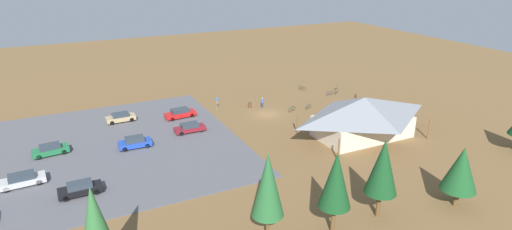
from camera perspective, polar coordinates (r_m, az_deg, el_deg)
ground at (r=67.36m, az=1.58°, el=0.12°), size 160.00×160.00×0.00m
parking_lot_asphalt at (r=58.67m, az=-21.64°, el=-4.55°), size 38.15×34.03×0.05m
bike_pavilion at (r=59.78m, az=14.31°, el=0.08°), size 15.64×10.03×5.68m
trash_bin at (r=70.20m, az=-0.85°, el=1.36°), size 0.60×0.60×0.90m
lot_sign at (r=69.02m, az=-5.30°, el=1.78°), size 0.56×0.08×2.20m
pine_west at (r=32.51m, az=-20.90°, el=-13.59°), size 2.72×2.72×8.87m
pine_center at (r=35.33m, az=1.63°, el=-9.44°), size 2.77×2.77×8.65m
pine_far_west at (r=40.86m, az=16.77°, el=-6.74°), size 3.06×3.06×8.03m
pine_mideast at (r=45.93m, az=25.99°, el=-6.57°), size 3.46×3.46×6.40m
pine_east at (r=37.56m, az=10.74°, el=-8.65°), size 2.89×2.89×7.97m
bicycle_silver_edge_north at (r=78.98m, az=10.85°, el=3.13°), size 1.51×0.92×0.91m
bicycle_teal_by_bin at (r=70.14m, az=7.10°, el=1.11°), size 1.56×0.77×0.82m
bicycle_green_mid_cluster at (r=68.65m, az=4.89°, el=0.79°), size 1.63×0.70×0.87m
bicycle_white_yard_right at (r=81.53m, az=10.76°, el=3.67°), size 1.37×1.23×0.81m
bicycle_black_yard_center at (r=80.24m, az=6.24°, el=3.62°), size 0.62×1.58×0.76m
bicycle_blue_yard_left at (r=77.66m, az=9.92°, el=2.87°), size 1.74×0.48×0.80m
bicycle_purple_lone_east at (r=76.97m, az=13.34°, el=2.45°), size 0.75×1.46×0.77m
car_silver_aisle_side at (r=52.95m, az=-29.08°, el=-7.66°), size 4.76×2.17×1.36m
car_maroon_front_row at (r=60.85m, az=-8.95°, el=-1.69°), size 4.38×1.74×1.33m
car_green_back_corner at (r=59.25m, az=-26.06°, el=-4.23°), size 4.42×2.20×1.38m
car_blue_near_entry at (r=57.50m, az=-16.06°, el=-3.57°), size 4.28×2.06×1.44m
car_tan_inner_stall at (r=67.14m, az=-17.84°, el=-0.30°), size 4.32×1.97×1.36m
car_black_by_curb at (r=48.38m, az=-22.69°, el=-9.17°), size 4.40×1.82×1.39m
car_red_mid_lot at (r=66.55m, az=-10.22°, el=0.24°), size 4.86×2.18×1.48m
visitor_at_bikes at (r=70.39m, az=13.82°, el=1.24°), size 0.36×0.36×1.80m
visitor_near_lot at (r=68.94m, az=11.09°, el=1.03°), size 0.36×0.36×1.76m
visitor_by_pavilion at (r=70.14m, az=0.85°, el=1.73°), size 0.36×0.36×1.70m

